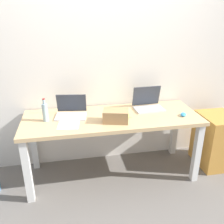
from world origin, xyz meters
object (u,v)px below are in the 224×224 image
at_px(beer_bottle, 45,112).
at_px(cardboard_box, 116,116).
at_px(desk, 112,124).
at_px(laptop_right, 148,104).
at_px(computer_mouse, 183,114).
at_px(filing_cabinet, 215,140).
at_px(laptop_left, 71,112).

distance_m(beer_bottle, cardboard_box, 0.73).
distance_m(desk, beer_bottle, 0.73).
relative_size(laptop_right, computer_mouse, 3.45).
height_order(laptop_right, filing_cabinet, laptop_right).
bearing_deg(computer_mouse, filing_cabinet, 39.73).
height_order(beer_bottle, cardboard_box, beer_bottle).
distance_m(desk, computer_mouse, 0.79).
height_order(laptop_right, beer_bottle, laptop_right).
bearing_deg(cardboard_box, filing_cabinet, 5.13).
bearing_deg(cardboard_box, laptop_right, 33.16).
height_order(computer_mouse, filing_cabinet, computer_mouse).
distance_m(laptop_left, computer_mouse, 1.23).
bearing_deg(beer_bottle, laptop_left, 18.29).
bearing_deg(cardboard_box, laptop_left, 151.58).
bearing_deg(cardboard_box, computer_mouse, 0.63).
relative_size(cardboard_box, filing_cabinet, 0.39).
distance_m(laptop_right, cardboard_box, 0.54).
distance_m(laptop_right, beer_bottle, 1.17).
bearing_deg(desk, beer_bottle, 179.20).
height_order(desk, beer_bottle, beer_bottle).
relative_size(beer_bottle, computer_mouse, 2.47).
height_order(desk, filing_cabinet, desk).
xyz_separation_m(desk, laptop_left, (-0.44, 0.10, 0.14)).
bearing_deg(beer_bottle, cardboard_box, -12.20).
xyz_separation_m(desk, cardboard_box, (0.01, -0.14, 0.16)).
height_order(beer_bottle, filing_cabinet, beer_bottle).
bearing_deg(laptop_left, laptop_right, 3.22).
xyz_separation_m(laptop_right, computer_mouse, (0.31, -0.29, -0.04)).
distance_m(laptop_left, laptop_right, 0.90).
height_order(desk, computer_mouse, computer_mouse).
bearing_deg(filing_cabinet, laptop_left, 175.83).
distance_m(laptop_left, cardboard_box, 0.51).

